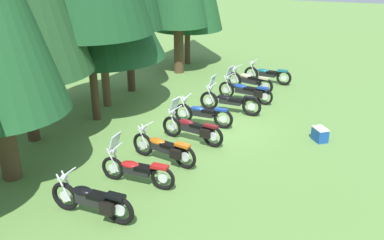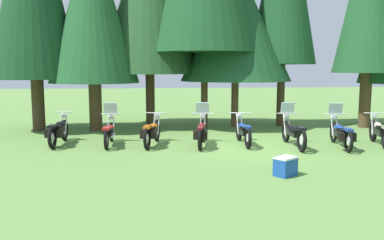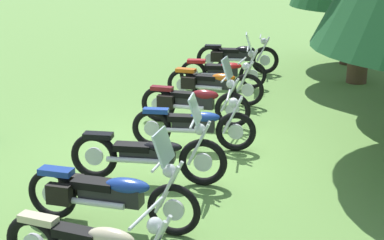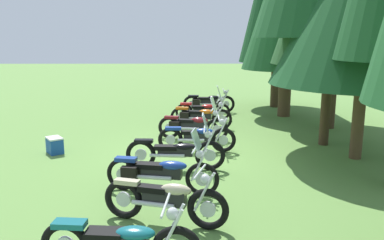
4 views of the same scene
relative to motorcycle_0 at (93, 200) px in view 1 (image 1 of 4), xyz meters
name	(u,v)px [view 1 (image 1 of 4)]	position (x,y,z in m)	size (l,w,h in m)	color
ground_plane	(207,126)	(5.96, -0.80, -0.46)	(80.00, 80.00, 0.00)	#608C42
motorcycle_0	(93,200)	(0.00, 0.00, 0.00)	(0.63, 2.21, 1.02)	black
motorcycle_1	(136,169)	(1.65, -0.26, -0.02)	(0.64, 2.12, 1.34)	black
motorcycle_2	(165,148)	(3.04, -0.46, -0.01)	(0.87, 2.18, 1.01)	black
motorcycle_3	(193,128)	(4.61, -0.74, 0.00)	(0.83, 2.20, 1.36)	black
motorcycle_4	(203,114)	(6.01, -0.61, -0.03)	(0.72, 2.17, 1.00)	black
motorcycle_5	(229,101)	(7.51, -1.15, 0.00)	(0.71, 2.40, 1.37)	black
motorcycle_6	(246,90)	(8.96, -1.45, 0.01)	(0.87, 2.33, 1.35)	black
motorcycle_7	(249,81)	(10.35, -1.27, -0.02)	(0.90, 2.16, 1.01)	black
motorcycle_8	(267,74)	(11.74, -1.79, -0.03)	(0.75, 2.21, 1.00)	black
picnic_cooler	(320,134)	(6.07, -4.55, -0.24)	(0.62, 0.59, 0.45)	#19479E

